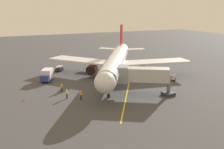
# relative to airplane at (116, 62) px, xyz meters

# --- Properties ---
(ground_plane) EXTENTS (220.00, 220.00, 0.00)m
(ground_plane) POSITION_rel_airplane_xyz_m (0.36, -1.34, -4.00)
(ground_plane) COLOR #424244
(apron_lead_in_line) EXTENTS (21.47, 34.01, 0.01)m
(apron_lead_in_line) POSITION_rel_airplane_xyz_m (0.15, 6.24, -4.00)
(apron_lead_in_line) COLOR yellow
(apron_lead_in_line) RESTS_ON ground
(airplane) EXTENTS (30.39, 35.92, 11.50)m
(airplane) POSITION_rel_airplane_xyz_m (0.00, 0.00, 0.00)
(airplane) COLOR silver
(airplane) RESTS_ON ground
(jet_bridge) EXTENTS (10.66, 7.98, 5.40)m
(jet_bridge) POSITION_rel_airplane_xyz_m (1.45, 12.41, -0.24)
(jet_bridge) COLOR #B7B7BC
(jet_bridge) RESTS_ON ground
(ground_crew_marshaller) EXTENTS (0.41, 0.47, 1.71)m
(ground_crew_marshaller) POSITION_rel_airplane_xyz_m (12.37, 10.73, -3.12)
(ground_crew_marshaller) COLOR #23232D
(ground_crew_marshaller) RESTS_ON ground
(ground_crew_wing_walker) EXTENTS (0.43, 0.47, 1.71)m
(ground_crew_wing_walker) POSITION_rel_airplane_xyz_m (14.09, 4.51, -3.12)
(ground_crew_wing_walker) COLOR #23232D
(ground_crew_wing_walker) RESTS_ON ground
(ground_crew_loader) EXTENTS (0.46, 0.46, 1.71)m
(ground_crew_loader) POSITION_rel_airplane_xyz_m (14.38, 8.89, -3.12)
(ground_crew_loader) COLOR #23232D
(ground_crew_loader) RESTS_ON ground
(baggage_cart_near_nose) EXTENTS (2.57, 2.95, 1.27)m
(baggage_cart_near_nose) POSITION_rel_airplane_xyz_m (9.70, -13.58, -3.35)
(baggage_cart_near_nose) COLOR black
(baggage_cart_near_nose) RESTS_ON ground
(baggage_cart_portside) EXTENTS (2.78, 2.87, 1.27)m
(baggage_cart_portside) POSITION_rel_airplane_xyz_m (-10.96, 6.55, -3.35)
(baggage_cart_portside) COLOR white
(baggage_cart_portside) RESTS_ON ground
(box_truck_starboard_side) EXTENTS (3.83, 4.98, 2.62)m
(box_truck_starboard_side) POSITION_rel_airplane_xyz_m (14.83, -4.90, -2.62)
(box_truck_starboard_side) COLOR #2D3899
(box_truck_starboard_side) RESTS_ON ground
(safety_cone_nose_left) EXTENTS (0.32, 0.32, 0.55)m
(safety_cone_nose_left) POSITION_rel_airplane_xyz_m (12.07, 9.39, -3.73)
(safety_cone_nose_left) COLOR #F2590F
(safety_cone_nose_left) RESTS_ON ground
(safety_cone_nose_right) EXTENTS (0.32, 0.32, 0.55)m
(safety_cone_nose_right) POSITION_rel_airplane_xyz_m (21.64, 7.05, -3.73)
(safety_cone_nose_right) COLOR #F2590F
(safety_cone_nose_right) RESTS_ON ground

